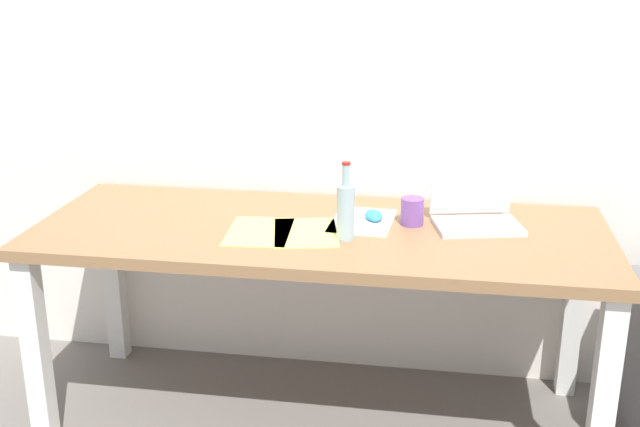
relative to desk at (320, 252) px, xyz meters
The scene contains 10 objects.
ground_plane 0.66m from the desk, ahead, with size 8.00×8.00×0.00m, color slate.
back_wall 0.78m from the desk, 90.00° to the left, with size 5.20×0.08×2.60m, color silver.
desk is the anchor object (origin of this frame).
laptop_right 0.56m from the desk, 11.77° to the left, with size 0.33×0.28×0.22m.
beer_bottle 0.24m from the desk, 44.20° to the right, with size 0.06×0.06×0.26m.
computer_mouse 0.23m from the desk, 31.10° to the left, with size 0.06×0.10×0.03m, color #338CC6.
coffee_mug 0.35m from the desk, 14.78° to the left, with size 0.08×0.08×0.10m, color #724799.
paper_sheet_center 0.12m from the desk, 120.42° to the right, with size 0.21×0.30×0.00m, color #F4E06B.
paper_yellow_folder 0.23m from the desk, 157.67° to the right, with size 0.21×0.30×0.00m, color #F4E06B.
paper_sheet_near_back 0.19m from the desk, 31.83° to the left, with size 0.21×0.30×0.00m, color white.
Camera 1 is at (0.41, -2.50, 1.64)m, focal length 43.80 mm.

